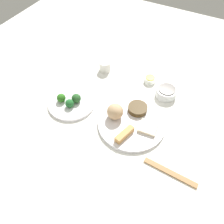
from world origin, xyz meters
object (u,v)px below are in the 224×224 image
(broccoli_plate, at_px, (72,103))
(soy_sauce_bowl, at_px, (166,92))
(main_plate, at_px, (131,124))
(chopsticks_pair, at_px, (170,173))
(teacup, at_px, (105,66))
(sauce_ramekin_hot_mustard, at_px, (150,80))

(broccoli_plate, distance_m, soy_sauce_bowl, 0.45)
(main_plate, bearing_deg, chopsticks_pair, -30.92)
(main_plate, height_order, chopsticks_pair, main_plate)
(main_plate, bearing_deg, soy_sauce_bowl, 73.54)
(main_plate, relative_size, soy_sauce_bowl, 2.98)
(broccoli_plate, bearing_deg, teacup, 86.43)
(sauce_ramekin_hot_mustard, relative_size, teacup, 0.96)
(main_plate, relative_size, chopsticks_pair, 1.40)
(teacup, bearing_deg, main_plate, -43.37)
(soy_sauce_bowl, bearing_deg, teacup, 176.11)
(sauce_ramekin_hot_mustard, bearing_deg, broccoli_plate, -129.97)
(chopsticks_pair, bearing_deg, sauce_ramekin_hot_mustard, 121.18)
(soy_sauce_bowl, bearing_deg, broccoli_plate, -144.70)
(teacup, height_order, chopsticks_pair, teacup)
(teacup, bearing_deg, chopsticks_pair, -38.33)
(main_plate, bearing_deg, sauce_ramekin_hot_mustard, 96.64)
(main_plate, xyz_separation_m, sauce_ramekin_hot_mustard, (-0.03, 0.29, 0.00))
(soy_sauce_bowl, bearing_deg, sauce_ramekin_hot_mustard, 153.18)
(main_plate, height_order, soy_sauce_bowl, soy_sauce_bowl)
(soy_sauce_bowl, distance_m, teacup, 0.35)
(main_plate, height_order, sauce_ramekin_hot_mustard, sauce_ramekin_hot_mustard)
(teacup, distance_m, chopsticks_pair, 0.64)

